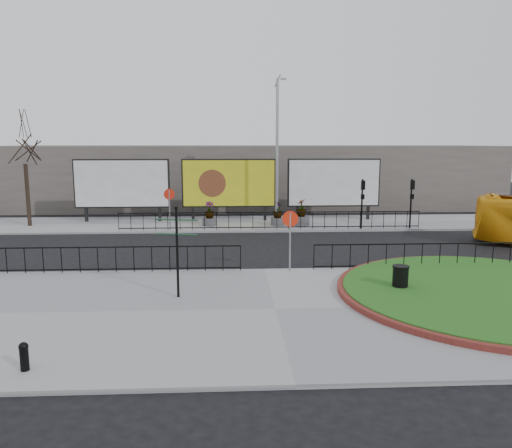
{
  "coord_description": "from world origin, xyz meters",
  "views": [
    {
      "loc": [
        -1.36,
        -20.02,
        5.31
      ],
      "look_at": [
        -0.3,
        1.07,
        1.83
      ],
      "focal_mm": 35.0,
      "sensor_mm": 36.0,
      "label": 1
    }
  ],
  "objects": [
    {
      "name": "bollard",
      "position": [
        -6.13,
        -9.0,
        0.49
      ],
      "size": [
        0.22,
        0.22,
        0.68
      ],
      "color": "black",
      "rests_on": "pavement_near"
    },
    {
      "name": "billboard_right",
      "position": [
        5.5,
        12.97,
        2.6
      ],
      "size": [
        6.2,
        0.31,
        4.1
      ],
      "color": "black",
      "rests_on": "pavement_far"
    },
    {
      "name": "brick_edge",
      "position": [
        7.5,
        -4.0,
        0.21
      ],
      "size": [
        10.4,
        10.4,
        0.18
      ],
      "primitive_type": "cylinder",
      "color": "maroon",
      "rests_on": "pavement_near"
    },
    {
      "name": "railing_near_right",
      "position": [
        6.5,
        -0.3,
        0.67
      ],
      "size": [
        9.0,
        0.1,
        1.1
      ],
      "primitive_type": null,
      "color": "black",
      "rests_on": "pavement_near"
    },
    {
      "name": "ground",
      "position": [
        0.0,
        0.0,
        0.0
      ],
      "size": [
        90.0,
        90.0,
        0.0
      ],
      "primitive_type": "plane",
      "color": "black",
      "rests_on": "ground"
    },
    {
      "name": "planter_c",
      "position": [
        3.04,
        10.82,
        0.73
      ],
      "size": [
        1.06,
        1.06,
        1.66
      ],
      "color": "#4C4C4F",
      "rests_on": "pavement_far"
    },
    {
      "name": "lamp_post",
      "position": [
        1.51,
        11.0,
        4.83
      ],
      "size": [
        0.74,
        0.18,
        9.23
      ],
      "color": "gray",
      "rests_on": "pavement_far"
    },
    {
      "name": "speed_sign_far",
      "position": [
        -5.0,
        9.4,
        1.92
      ],
      "size": [
        0.64,
        0.07,
        2.47
      ],
      "color": "gray",
      "rests_on": "pavement_far"
    },
    {
      "name": "pavement_near",
      "position": [
        0.0,
        -5.0,
        0.06
      ],
      "size": [
        30.0,
        10.0,
        0.12
      ],
      "primitive_type": "cube",
      "color": "gray",
      "rests_on": "ground"
    },
    {
      "name": "railing_far",
      "position": [
        1.0,
        9.3,
        0.67
      ],
      "size": [
        18.0,
        0.1,
        1.1
      ],
      "primitive_type": null,
      "color": "black",
      "rests_on": "pavement_far"
    },
    {
      "name": "railing_near_left",
      "position": [
        -6.0,
        -0.3,
        0.67
      ],
      "size": [
        10.0,
        0.1,
        1.1
      ],
      "primitive_type": null,
      "color": "black",
      "rests_on": "pavement_near"
    },
    {
      "name": "planter_a",
      "position": [
        -2.73,
        11.0,
        0.73
      ],
      "size": [
        0.89,
        0.89,
        1.52
      ],
      "color": "#4C4C4F",
      "rests_on": "pavement_far"
    },
    {
      "name": "building_backdrop",
      "position": [
        0.0,
        22.0,
        2.5
      ],
      "size": [
        40.0,
        10.0,
        5.0
      ],
      "primitive_type": "cube",
      "color": "#635C56",
      "rests_on": "ground"
    },
    {
      "name": "litter_bin",
      "position": [
        4.5,
        -3.5,
        0.6
      ],
      "size": [
        0.58,
        0.58,
        0.95
      ],
      "color": "black",
      "rests_on": "pavement_near"
    },
    {
      "name": "tree_left",
      "position": [
        -14.0,
        11.5,
        3.62
      ],
      "size": [
        2.0,
        2.0,
        7.0
      ],
      "primitive_type": null,
      "color": "#2D2119",
      "rests_on": "pavement_far"
    },
    {
      "name": "pavement_far",
      "position": [
        0.0,
        12.0,
        0.06
      ],
      "size": [
        44.0,
        6.0,
        0.12
      ],
      "primitive_type": "cube",
      "color": "gray",
      "rests_on": "ground"
    },
    {
      "name": "signal_pole_a",
      "position": [
        6.5,
        9.34,
        2.1
      ],
      "size": [
        0.22,
        0.26,
        3.0
      ],
      "color": "black",
      "rests_on": "pavement_far"
    },
    {
      "name": "billboard_left",
      "position": [
        -8.5,
        12.97,
        2.6
      ],
      "size": [
        6.2,
        0.31,
        4.1
      ],
      "color": "black",
      "rests_on": "pavement_far"
    },
    {
      "name": "billboard_mid",
      "position": [
        -1.5,
        12.97,
        2.6
      ],
      "size": [
        6.2,
        0.31,
        4.1
      ],
      "color": "black",
      "rests_on": "pavement_far"
    },
    {
      "name": "grass_lawn",
      "position": [
        7.5,
        -4.0,
        0.23
      ],
      "size": [
        10.0,
        10.0,
        0.22
      ],
      "primitive_type": "cylinder",
      "color": "#1A4D14",
      "rests_on": "pavement_near"
    },
    {
      "name": "signal_pole_b",
      "position": [
        9.5,
        9.34,
        2.1
      ],
      "size": [
        0.22,
        0.26,
        3.0
      ],
      "color": "black",
      "rests_on": "pavement_far"
    },
    {
      "name": "fingerpost_sign",
      "position": [
        -3.18,
        -3.63,
        2.0
      ],
      "size": [
        1.46,
        0.51,
        3.12
      ],
      "rotation": [
        0.0,
        0.0,
        -0.27
      ],
      "color": "black",
      "rests_on": "pavement_near"
    },
    {
      "name": "planter_b",
      "position": [
        1.56,
        11.0,
        0.72
      ],
      "size": [
        0.86,
        0.86,
        1.49
      ],
      "color": "#4C4C4F",
      "rests_on": "pavement_far"
    },
    {
      "name": "speed_sign_near",
      "position": [
        1.0,
        -0.4,
        1.92
      ],
      "size": [
        0.64,
        0.07,
        2.47
      ],
      "color": "gray",
      "rests_on": "pavement_near"
    }
  ]
}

